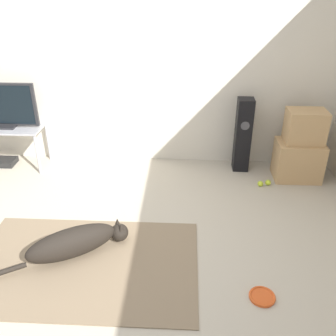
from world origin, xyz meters
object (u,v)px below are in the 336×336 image
object	(u,v)px
frisbee	(262,297)
tennis_ball_by_boxes	(260,184)
tv_stand	(5,132)
tennis_ball_near_speaker	(268,182)
dog	(76,242)
cardboard_box_upper	(305,127)
cardboard_box_lower	(298,160)
game_console	(2,162)
floor_speaker	(243,135)

from	to	relation	value
frisbee	tennis_ball_by_boxes	distance (m)	1.74
tv_stand	tennis_ball_near_speaker	size ratio (longest dim) A/B	14.56
dog	cardboard_box_upper	xyz separation A→B (m)	(2.33, 1.55, 0.52)
cardboard_box_lower	tennis_ball_by_boxes	world-z (taller)	cardboard_box_lower
frisbee	game_console	xyz separation A→B (m)	(-3.03, 2.11, 0.02)
frisbee	floor_speaker	bearing A→B (deg)	88.06
frisbee	tennis_ball_by_boxes	xyz separation A→B (m)	(0.26, 1.72, 0.02)
cardboard_box_lower	tennis_ball_near_speaker	world-z (taller)	cardboard_box_lower
dog	floor_speaker	xyz separation A→B (m)	(1.65, 1.73, 0.32)
floor_speaker	tv_stand	xyz separation A→B (m)	(-2.96, -0.06, 0.00)
cardboard_box_upper	floor_speaker	xyz separation A→B (m)	(-0.67, 0.18, -0.20)
cardboard_box_lower	cardboard_box_upper	world-z (taller)	cardboard_box_upper
dog	frisbee	bearing A→B (deg)	-14.82
frisbee	tennis_ball_by_boxes	bearing A→B (deg)	81.23
dog	floor_speaker	world-z (taller)	floor_speaker
frisbee	game_console	distance (m)	3.69
cardboard_box_lower	tennis_ball_near_speaker	xyz separation A→B (m)	(-0.37, -0.20, -0.20)
game_console	tennis_ball_near_speaker	bearing A→B (deg)	-6.02
cardboard_box_lower	game_console	size ratio (longest dim) A/B	1.61
dog	game_console	distance (m)	2.23
cardboard_box_lower	floor_speaker	distance (m)	0.72
dog	game_console	xyz separation A→B (m)	(-1.45, 1.69, -0.11)
floor_speaker	cardboard_box_lower	bearing A→B (deg)	-17.02
cardboard_box_lower	tennis_ball_near_speaker	size ratio (longest dim) A/B	8.23
dog	cardboard_box_lower	world-z (taller)	cardboard_box_lower
cardboard_box_upper	tv_stand	bearing A→B (deg)	178.13
frisbee	cardboard_box_upper	bearing A→B (deg)	69.19
tennis_ball_by_boxes	game_console	xyz separation A→B (m)	(-3.29, 0.39, 0.00)
dog	tv_stand	bearing A→B (deg)	128.22
tennis_ball_near_speaker	cardboard_box_lower	bearing A→B (deg)	28.56
cardboard_box_lower	dog	bearing A→B (deg)	-146.43
tv_stand	tennis_ball_by_boxes	size ratio (longest dim) A/B	14.56
tv_stand	game_console	world-z (taller)	tv_stand
cardboard_box_lower	tennis_ball_by_boxes	bearing A→B (deg)	-153.42
tv_stand	tennis_ball_near_speaker	distance (m)	3.30
dog	tennis_ball_near_speaker	xyz separation A→B (m)	(1.94, 1.33, -0.11)
tennis_ball_by_boxes	game_console	distance (m)	3.31
tennis_ball_near_speaker	dog	bearing A→B (deg)	-145.54
cardboard_box_lower	tv_stand	size ratio (longest dim) A/B	0.57
tv_stand	tennis_ball_by_boxes	distance (m)	3.21
cardboard_box_upper	tennis_ball_by_boxes	world-z (taller)	cardboard_box_upper
cardboard_box_lower	floor_speaker	size ratio (longest dim) A/B	0.59
dog	tennis_ball_near_speaker	size ratio (longest dim) A/B	15.72
frisbee	tennis_ball_near_speaker	distance (m)	1.78
tv_stand	cardboard_box_upper	bearing A→B (deg)	-1.87
cardboard_box_lower	cardboard_box_upper	distance (m)	0.43
dog	cardboard_box_upper	size ratio (longest dim) A/B	2.36
tv_stand	tennis_ball_by_boxes	bearing A→B (deg)	-6.68
floor_speaker	tennis_ball_by_boxes	world-z (taller)	floor_speaker
game_console	floor_speaker	bearing A→B (deg)	0.81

